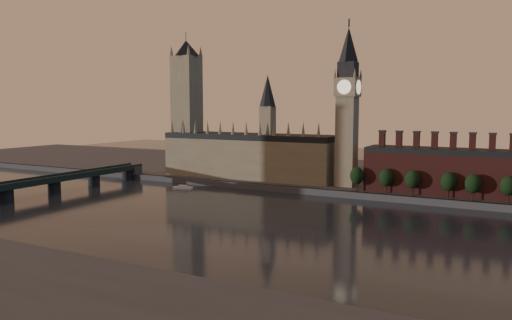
{
  "coord_description": "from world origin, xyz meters",
  "views": [
    {
      "loc": [
        109.3,
        -202.85,
        56.12
      ],
      "look_at": [
        -27.49,
        55.0,
        24.43
      ],
      "focal_mm": 35.0,
      "sensor_mm": 36.0,
      "label": 1
    }
  ],
  "objects_px": {
    "big_ben": "(347,105)",
    "westminster_bridge": "(27,186)",
    "victoria_tower": "(187,102)",
    "river_boat": "(183,188)"
  },
  "relations": [
    {
      "from": "victoria_tower",
      "to": "westminster_bridge",
      "type": "xyz_separation_m",
      "value": [
        -35.0,
        -117.7,
        -51.65
      ]
    },
    {
      "from": "big_ben",
      "to": "westminster_bridge",
      "type": "distance_m",
      "value": 205.83
    },
    {
      "from": "victoria_tower",
      "to": "big_ben",
      "type": "relative_size",
      "value": 1.01
    },
    {
      "from": "victoria_tower",
      "to": "big_ben",
      "type": "distance_m",
      "value": 130.12
    },
    {
      "from": "westminster_bridge",
      "to": "river_boat",
      "type": "xyz_separation_m",
      "value": [
        63.85,
        71.61,
        -6.4
      ]
    },
    {
      "from": "victoria_tower",
      "to": "river_boat",
      "type": "distance_m",
      "value": 79.54
    },
    {
      "from": "big_ben",
      "to": "westminster_bridge",
      "type": "relative_size",
      "value": 0.54
    },
    {
      "from": "big_ben",
      "to": "river_boat",
      "type": "relative_size",
      "value": 7.64
    },
    {
      "from": "westminster_bridge",
      "to": "victoria_tower",
      "type": "bearing_deg",
      "value": 73.44
    },
    {
      "from": "victoria_tower",
      "to": "westminster_bridge",
      "type": "distance_m",
      "value": 133.21
    }
  ]
}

